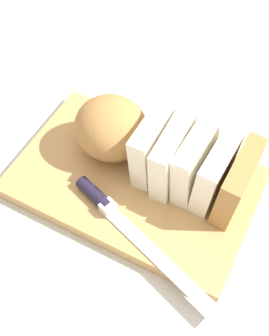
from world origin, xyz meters
name	(u,v)px	position (x,y,z in m)	size (l,w,h in m)	color
ground_plane	(134,187)	(0.00, 0.00, 0.00)	(3.00, 3.00, 0.00)	beige
cutting_board	(134,183)	(0.00, 0.00, 0.01)	(0.40, 0.25, 0.03)	tan
bread_loaf	(155,146)	(0.02, 0.04, 0.08)	(0.31, 0.13, 0.11)	#A8753D
bread_knife	(113,213)	(0.00, -0.08, 0.03)	(0.28, 0.13, 0.02)	silver
crumb_near_knife	(122,142)	(-0.05, 0.06, 0.03)	(0.01, 0.01, 0.01)	tan
crumb_near_loaf	(168,153)	(0.03, 0.07, 0.03)	(0.00, 0.00, 0.00)	tan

